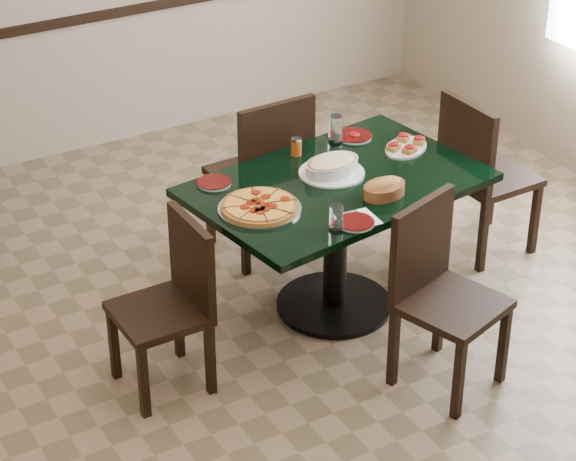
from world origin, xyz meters
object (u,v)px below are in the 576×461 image
pepperoni_pizza (260,207)px  lasagna_casserole (332,166)px  chair_far (266,168)px  bread_basket (384,188)px  main_table (336,213)px  bruschetta_platter (406,145)px  chair_left (174,296)px  chair_right (480,168)px  chair_near (438,285)px

pepperoni_pizza → lasagna_casserole: bearing=16.0°
chair_far → bread_basket: 0.92m
main_table → lasagna_casserole: 0.24m
main_table → pepperoni_pizza: bearing=179.4°
chair_far → bruschetta_platter: (0.55, -0.51, 0.22)m
chair_left → bread_basket: bearing=84.5°
chair_far → chair_right: 1.17m
chair_near → bread_basket: chair_near is taller
chair_right → chair_left: chair_right is taller
chair_near → chair_left: 1.22m
main_table → chair_near: chair_near is taller
chair_far → bread_basket: chair_far is taller
chair_right → lasagna_casserole: bearing=89.4°
chair_right → chair_near: bearing=131.1°
chair_right → bruschetta_platter: chair_right is taller
chair_far → bread_basket: (0.17, -0.88, 0.24)m
main_table → chair_right: bearing=-3.0°
pepperoni_pizza → chair_far: bearing=58.7°
chair_left → pepperoni_pizza: (0.50, 0.08, 0.29)m
chair_near → chair_left: bearing=133.9°
chair_far → chair_right: bearing=150.1°
chair_near → chair_right: 1.21m
chair_near → lasagna_casserole: (-0.08, 0.81, 0.28)m
chair_far → lasagna_casserole: 0.61m
lasagna_casserole → bruschetta_platter: bearing=-1.4°
chair_near → bruschetta_platter: size_ratio=2.64×
lasagna_casserole → chair_left: bearing=-173.9°
lasagna_casserole → bread_basket: (0.10, -0.32, -0.01)m
pepperoni_pizza → lasagna_casserole: size_ratio=1.20×
main_table → pepperoni_pizza: size_ratio=3.87×
pepperoni_pizza → bread_basket: 0.62m
chair_far → bruschetta_platter: size_ratio=2.82×
pepperoni_pizza → lasagna_casserole: 0.51m
bread_basket → pepperoni_pizza: bearing=156.1°
chair_near → lasagna_casserole: chair_near is taller
chair_left → pepperoni_pizza: 0.59m
chair_near → bread_basket: 0.56m
pepperoni_pizza → lasagna_casserole: (0.49, 0.14, 0.03)m
bread_basket → bruschetta_platter: 0.53m
chair_left → pepperoni_pizza: size_ratio=2.15×
chair_right → chair_left: bearing=95.5°
bread_basket → main_table: bearing=108.4°
chair_right → bruschetta_platter: bearing=84.8°
chair_left → bruschetta_platter: chair_left is taller
chair_far → chair_near: chair_far is taller
lasagna_casserole → chair_near: bearing=-91.1°
bread_basket → bruschetta_platter: bearing=36.1°
chair_left → bruschetta_platter: bearing=99.8°
chair_right → chair_left: (-1.96, -0.23, -0.05)m
bread_basket → bruschetta_platter: size_ratio=0.70×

